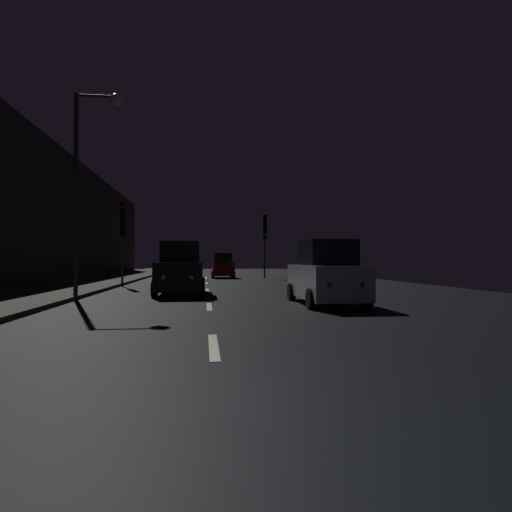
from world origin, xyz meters
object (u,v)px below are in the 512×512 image
Objects in this scene: streetlamp_overhead at (89,163)px; car_distant_taillights at (223,267)px; traffic_light_far_left at (122,225)px; car_approaching_headlights at (181,270)px; traffic_light_far_right at (265,232)px; car_parked_right_near at (326,275)px.

car_distant_taillights is at bearing 72.87° from streetlamp_overhead.
car_distant_taillights is (5.99, 10.85, -2.45)m from traffic_light_far_left.
traffic_light_far_left is 7.12m from car_approaching_headlights.
streetlamp_overhead is (-9.01, -17.17, 1.33)m from traffic_light_far_right.
car_parked_right_near is at bearing -8.25° from traffic_light_far_right.
streetlamp_overhead is (0.24, -7.83, 1.65)m from traffic_light_far_left.
car_approaching_headlights is (3.47, -5.75, -2.35)m from traffic_light_far_left.
streetlamp_overhead reaches higher than car_approaching_headlights.
car_parked_right_near is at bearing 46.51° from car_approaching_headlights.
traffic_light_far_left is at bearing 38.88° from car_parked_right_near.
car_approaching_headlights reaches higher than car_distant_taillights.
traffic_light_far_left is 1.12× the size of car_parked_right_near.
car_parked_right_near is (8.44, -10.47, -2.41)m from traffic_light_far_left.
traffic_light_far_right is 1.22× the size of car_parked_right_near.
car_approaching_headlights is 16.79m from car_distant_taillights.
traffic_light_far_left reaches higher than car_approaching_headlights.
traffic_light_far_right is 4.53m from car_distant_taillights.
streetlamp_overhead is 19.97m from car_distant_taillights.
car_approaching_headlights is 6.85m from car_parked_right_near.
car_parked_right_near is at bearing -173.45° from car_distant_taillights.
traffic_light_far_left is at bearing 151.08° from car_distant_taillights.
car_parked_right_near is (8.21, -2.64, -4.06)m from streetlamp_overhead.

